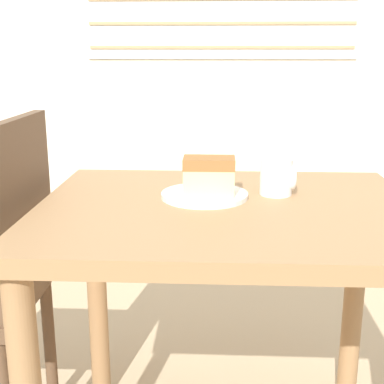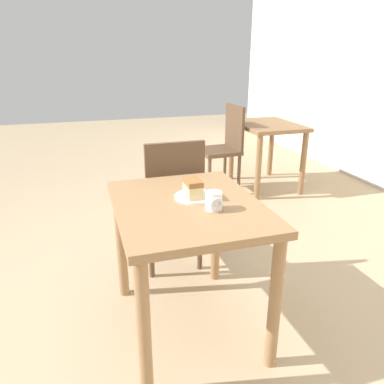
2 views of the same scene
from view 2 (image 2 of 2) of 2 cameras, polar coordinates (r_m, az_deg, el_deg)
ground_plane at (r=2.24m, az=-9.20°, el=-19.99°), size 14.00×14.00×0.00m
dining_table_near at (r=1.91m, az=-0.70°, el=-5.14°), size 0.89×0.71×0.74m
dining_table_far at (r=4.23m, az=11.32°, el=8.36°), size 0.81×0.62×0.72m
chair_near_window at (r=2.53m, az=-3.15°, el=-1.14°), size 0.40×0.40×0.93m
chair_far_corner at (r=4.03m, az=4.91°, el=7.06°), size 0.43×0.43×0.93m
plate at (r=1.92m, az=0.43°, el=-0.69°), size 0.21×0.21×0.01m
cake_slice at (r=1.89m, az=0.11°, el=0.65°), size 0.12×0.08×0.09m
coffee_mug at (r=1.76m, az=3.37°, el=-1.39°), size 0.09×0.08×0.09m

